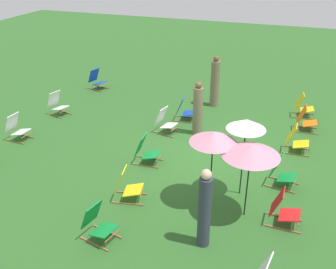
{
  "coord_description": "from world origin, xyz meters",
  "views": [
    {
      "loc": [
        -9.55,
        -2.17,
        5.64
      ],
      "look_at": [
        0.0,
        1.2,
        0.5
      ],
      "focal_mm": 41.57,
      "sensor_mm": 36.0,
      "label": 1
    }
  ],
  "objects_px": {
    "deckchair_6": "(185,110)",
    "umbrella_1": "(213,137)",
    "deckchair_1": "(16,128)",
    "deckchair_3": "(165,122)",
    "person_2": "(198,110)",
    "person_0": "(205,210)",
    "deckchair_13": "(296,140)",
    "deckchair_7": "(97,80)",
    "deckchair_8": "(57,104)",
    "deckchair_4": "(127,186)",
    "deckchair_11": "(98,224)",
    "deckchair_14": "(146,151)",
    "deckchair_9": "(303,107)",
    "deckchair_5": "(281,173)",
    "deckchair_0": "(305,120)",
    "deckchair_15": "(283,210)",
    "umbrella_0": "(251,150)",
    "umbrella_2": "(246,125)",
    "person_1": "(215,83)"
  },
  "relations": [
    {
      "from": "deckchair_6",
      "to": "umbrella_1",
      "type": "xyz_separation_m",
      "value": [
        -4.26,
        -1.94,
        1.36
      ]
    },
    {
      "from": "deckchair_1",
      "to": "deckchair_3",
      "type": "distance_m",
      "value": 4.63
    },
    {
      "from": "deckchair_1",
      "to": "deckchair_3",
      "type": "xyz_separation_m",
      "value": [
        1.99,
        -4.18,
        0.0
      ]
    },
    {
      "from": "person_2",
      "to": "deckchair_1",
      "type": "bearing_deg",
      "value": -2.94
    },
    {
      "from": "person_0",
      "to": "deckchair_13",
      "type": "bearing_deg",
      "value": -0.48
    },
    {
      "from": "deckchair_7",
      "to": "deckchair_8",
      "type": "height_order",
      "value": "same"
    },
    {
      "from": "deckchair_1",
      "to": "deckchair_4",
      "type": "xyz_separation_m",
      "value": [
        -1.72,
        -4.55,
        0.0
      ]
    },
    {
      "from": "deckchair_11",
      "to": "deckchair_14",
      "type": "bearing_deg",
      "value": 16.6
    },
    {
      "from": "deckchair_7",
      "to": "deckchair_9",
      "type": "relative_size",
      "value": 1.03
    },
    {
      "from": "person_0",
      "to": "deckchair_14",
      "type": "bearing_deg",
      "value": 59.6
    },
    {
      "from": "deckchair_9",
      "to": "deckchair_8",
      "type": "bearing_deg",
      "value": 101.71
    },
    {
      "from": "deckchair_5",
      "to": "person_2",
      "type": "relative_size",
      "value": 0.48
    },
    {
      "from": "deckchair_0",
      "to": "person_2",
      "type": "relative_size",
      "value": 0.48
    },
    {
      "from": "umbrella_1",
      "to": "deckchair_13",
      "type": "bearing_deg",
      "value": -28.93
    },
    {
      "from": "deckchair_0",
      "to": "deckchair_11",
      "type": "height_order",
      "value": "same"
    },
    {
      "from": "deckchair_3",
      "to": "deckchair_15",
      "type": "relative_size",
      "value": 1.01
    },
    {
      "from": "deckchair_11",
      "to": "person_0",
      "type": "distance_m",
      "value": 2.24
    },
    {
      "from": "umbrella_0",
      "to": "person_0",
      "type": "relative_size",
      "value": 1.01
    },
    {
      "from": "deckchair_6",
      "to": "deckchair_8",
      "type": "distance_m",
      "value": 4.53
    },
    {
      "from": "deckchair_7",
      "to": "person_2",
      "type": "bearing_deg",
      "value": -102.02
    },
    {
      "from": "person_2",
      "to": "deckchair_14",
      "type": "bearing_deg",
      "value": 42.68
    },
    {
      "from": "deckchair_6",
      "to": "person_2",
      "type": "relative_size",
      "value": 0.48
    },
    {
      "from": "deckchair_8",
      "to": "person_0",
      "type": "bearing_deg",
      "value": -108.75
    },
    {
      "from": "deckchair_1",
      "to": "umbrella_2",
      "type": "xyz_separation_m",
      "value": [
        -0.58,
        -7.06,
        1.51
      ]
    },
    {
      "from": "deckchair_9",
      "to": "deckchair_3",
      "type": "bearing_deg",
      "value": 117.61
    },
    {
      "from": "deckchair_3",
      "to": "deckchair_13",
      "type": "distance_m",
      "value": 4.04
    },
    {
      "from": "deckchair_14",
      "to": "umbrella_2",
      "type": "relative_size",
      "value": 0.42
    },
    {
      "from": "deckchair_7",
      "to": "deckchair_11",
      "type": "bearing_deg",
      "value": -135.6
    },
    {
      "from": "deckchair_13",
      "to": "umbrella_1",
      "type": "xyz_separation_m",
      "value": [
        -3.21,
        1.77,
        1.36
      ]
    },
    {
      "from": "deckchair_4",
      "to": "deckchair_13",
      "type": "bearing_deg",
      "value": -55.59
    },
    {
      "from": "deckchair_6",
      "to": "deckchair_11",
      "type": "relative_size",
      "value": 0.99
    },
    {
      "from": "deckchair_0",
      "to": "deckchair_14",
      "type": "bearing_deg",
      "value": 127.63
    },
    {
      "from": "deckchair_9",
      "to": "umbrella_2",
      "type": "bearing_deg",
      "value": 160.59
    },
    {
      "from": "umbrella_0",
      "to": "person_2",
      "type": "bearing_deg",
      "value": 30.39
    },
    {
      "from": "deckchair_13",
      "to": "umbrella_0",
      "type": "distance_m",
      "value": 3.78
    },
    {
      "from": "person_1",
      "to": "deckchair_1",
      "type": "bearing_deg",
      "value": -16.28
    },
    {
      "from": "person_0",
      "to": "deckchair_6",
      "type": "bearing_deg",
      "value": 38.69
    },
    {
      "from": "umbrella_1",
      "to": "umbrella_0",
      "type": "bearing_deg",
      "value": -104.59
    },
    {
      "from": "deckchair_11",
      "to": "deckchair_9",
      "type": "bearing_deg",
      "value": -12.79
    },
    {
      "from": "deckchair_1",
      "to": "umbrella_0",
      "type": "height_order",
      "value": "umbrella_0"
    },
    {
      "from": "deckchair_11",
      "to": "person_2",
      "type": "bearing_deg",
      "value": 5.9
    },
    {
      "from": "deckchair_5",
      "to": "umbrella_2",
      "type": "height_order",
      "value": "umbrella_2"
    },
    {
      "from": "umbrella_0",
      "to": "person_1",
      "type": "distance_m",
      "value": 6.53
    },
    {
      "from": "deckchair_0",
      "to": "deckchair_1",
      "type": "distance_m",
      "value": 9.17
    },
    {
      "from": "deckchair_13",
      "to": "umbrella_0",
      "type": "xyz_separation_m",
      "value": [
        -3.43,
        0.91,
        1.31
      ]
    },
    {
      "from": "deckchair_15",
      "to": "umbrella_2",
      "type": "distance_m",
      "value": 2.02
    },
    {
      "from": "deckchair_7",
      "to": "umbrella_0",
      "type": "relative_size",
      "value": 0.48
    },
    {
      "from": "deckchair_5",
      "to": "deckchair_9",
      "type": "xyz_separation_m",
      "value": [
        4.66,
        -0.34,
        0.0
      ]
    },
    {
      "from": "deckchair_6",
      "to": "deckchair_15",
      "type": "distance_m",
      "value": 5.79
    },
    {
      "from": "umbrella_0",
      "to": "umbrella_1",
      "type": "xyz_separation_m",
      "value": [
        0.23,
        0.87,
        0.05
      ]
    }
  ]
}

